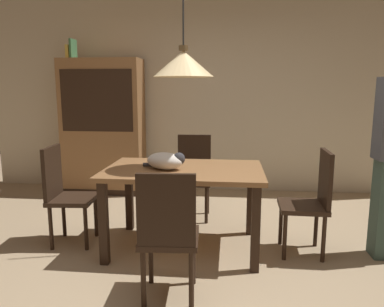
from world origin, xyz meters
TOP-DOWN VIEW (x-y plane):
  - ground at (0.00, 0.00)m, footprint 10.00×10.00m
  - back_wall at (0.00, 2.65)m, footprint 6.40×0.10m
  - dining_table at (-0.09, 0.55)m, footprint 1.40×0.90m
  - chair_far_back at (-0.09, 1.43)m, footprint 0.41×0.41m
  - chair_near_front at (-0.08, -0.32)m, footprint 0.42×0.42m
  - chair_right_side at (1.04, 0.55)m, footprint 0.41×0.41m
  - chair_left_side at (-1.22, 0.55)m, footprint 0.43×0.43m
  - cat_sleeping at (-0.24, 0.50)m, footprint 0.41×0.33m
  - pendant_lamp at (-0.09, 0.55)m, footprint 0.52×0.52m
  - hutch_bookcase at (-1.44, 2.32)m, footprint 1.12×0.45m
  - book_yellow_short at (-1.87, 2.32)m, footprint 0.04×0.20m
  - book_green_slim at (-1.82, 2.32)m, footprint 0.03×0.20m

SIDE VIEW (x-z plane):
  - ground at x=0.00m, z-range 0.00..0.00m
  - chair_far_back at x=-0.09m, z-range 0.05..0.98m
  - chair_near_front at x=-0.08m, z-range 0.05..0.98m
  - chair_right_side at x=1.04m, z-range 0.05..0.98m
  - chair_left_side at x=-1.22m, z-range 0.05..0.98m
  - dining_table at x=-0.09m, z-range 0.27..1.02m
  - cat_sleeping at x=-0.24m, z-range 0.75..0.90m
  - hutch_bookcase at x=-1.44m, z-range -0.04..1.81m
  - back_wall at x=0.00m, z-range 0.00..2.90m
  - pendant_lamp at x=-0.09m, z-range 1.01..2.31m
  - book_yellow_short at x=-1.87m, z-range 1.85..2.03m
  - book_green_slim at x=-1.82m, z-range 1.85..2.11m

